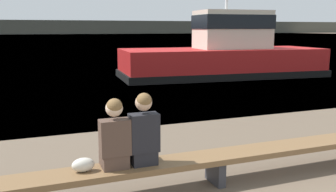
% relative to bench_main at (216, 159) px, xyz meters
% --- Properties ---
extents(water_surface, '(240.00, 240.00, 0.00)m').
position_rel_bench_main_xyz_m(water_surface, '(0.95, 123.49, -0.38)').
color(water_surface, teal).
rests_on(water_surface, ground).
extents(far_shoreline, '(600.00, 12.00, 5.31)m').
position_rel_bench_main_xyz_m(far_shoreline, '(0.95, 152.77, 2.28)').
color(far_shoreline, '#4C4C42').
rests_on(far_shoreline, ground).
extents(bench_main, '(8.89, 0.52, 0.45)m').
position_rel_bench_main_xyz_m(bench_main, '(0.00, 0.00, 0.00)').
color(bench_main, brown).
rests_on(bench_main, ground).
extents(person_left, '(0.40, 0.39, 0.96)m').
position_rel_bench_main_xyz_m(person_left, '(-1.52, 0.00, 0.50)').
color(person_left, '#4C382D').
rests_on(person_left, bench_main).
extents(person_right, '(0.40, 0.39, 1.01)m').
position_rel_bench_main_xyz_m(person_right, '(-1.12, 0.00, 0.53)').
color(person_right, black).
rests_on(person_right, bench_main).
extents(shopping_bag, '(0.30, 0.17, 0.19)m').
position_rel_bench_main_xyz_m(shopping_bag, '(-1.94, 0.02, 0.17)').
color(shopping_bag, beige).
rests_on(shopping_bag, bench_main).
extents(tugboat_red, '(10.03, 4.26, 5.70)m').
position_rel_bench_main_xyz_m(tugboat_red, '(6.45, 11.14, 0.61)').
color(tugboat_red, '#A81919').
rests_on(tugboat_red, water_surface).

